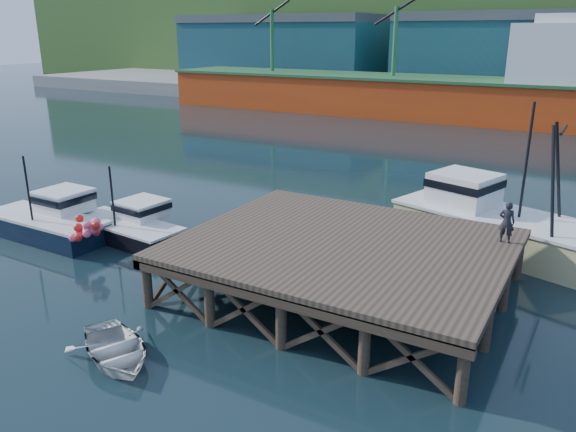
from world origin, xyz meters
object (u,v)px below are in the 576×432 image
Objects in this scene: boat_black at (130,225)px; dinghy at (115,349)px; boat_navy at (51,220)px; dockworker at (507,222)px; trawler at (502,222)px.

boat_black is 11.08m from dinghy.
boat_black is (3.64, 1.70, -0.15)m from boat_navy.
boat_black reaches higher than dinghy.
dinghy is at bearing -42.25° from boat_black.
boat_navy is 4.25× the size of dockworker.
dockworker is at bearing -14.18° from dinghy.
trawler is 6.83× the size of dockworker.
trawler reaches higher than boat_black.
boat_navy is at bearing -138.23° from trawler.
trawler reaches higher than dockworker.
boat_navy is 1.08× the size of boat_black.
trawler is at bearing 25.29° from boat_navy.
boat_navy reaches higher than dockworker.
dockworker is at bearing 14.26° from boat_black.
dockworker reaches higher than dinghy.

